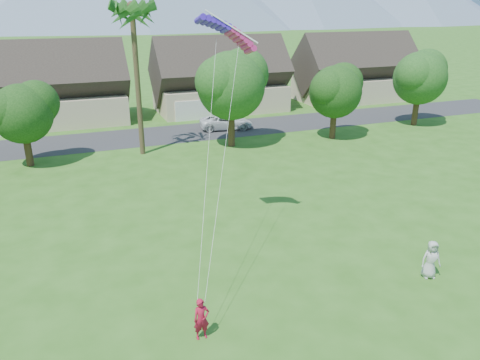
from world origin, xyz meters
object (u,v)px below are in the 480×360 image
kite_flyer (201,319)px  parafoil_kite (228,30)px  watcher (431,259)px  parked_car (226,122)px

kite_flyer → parafoil_kite: parafoil_kite is taller
watcher → parked_car: bearing=105.5°
parafoil_kite → watcher: bearing=-39.8°
parafoil_kite → parked_car: bearing=77.8°
parked_car → parafoil_kite: 25.71m
kite_flyer → watcher: bearing=-0.2°
watcher → parked_car: 29.99m
parked_car → parafoil_kite: bearing=170.3°
parked_car → parafoil_kite: (-7.57, -22.33, 10.24)m
kite_flyer → parked_car: kite_flyer is taller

